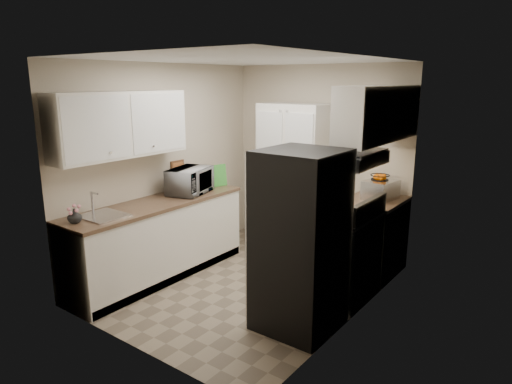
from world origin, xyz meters
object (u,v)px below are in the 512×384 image
(pantry_cabinet, at_px, (294,178))
(microwave, at_px, (190,181))
(wine_bottle, at_px, (207,178))
(toaster_oven, at_px, (380,190))
(electric_range, at_px, (341,254))
(refrigerator, at_px, (300,241))

(pantry_cabinet, xyz_separation_m, microwave, (-0.77, -1.21, 0.08))
(wine_bottle, height_order, toaster_oven, wine_bottle)
(pantry_cabinet, height_order, microwave, pantry_cabinet)
(electric_range, bearing_deg, refrigerator, -92.48)
(microwave, relative_size, toaster_oven, 1.48)
(electric_range, height_order, refrigerator, refrigerator)
(refrigerator, relative_size, microwave, 2.95)
(pantry_cabinet, bearing_deg, toaster_oven, -3.00)
(electric_range, height_order, wine_bottle, wine_bottle)
(wine_bottle, bearing_deg, refrigerator, -23.66)
(pantry_cabinet, xyz_separation_m, electric_range, (1.17, -0.93, -0.52))
(pantry_cabinet, bearing_deg, microwave, -122.53)
(microwave, bearing_deg, wine_bottle, -11.39)
(pantry_cabinet, relative_size, electric_range, 1.77)
(microwave, relative_size, wine_bottle, 2.08)
(refrigerator, bearing_deg, electric_range, 87.52)
(pantry_cabinet, relative_size, toaster_oven, 5.14)
(wine_bottle, bearing_deg, microwave, -85.64)
(pantry_cabinet, height_order, refrigerator, pantry_cabinet)
(microwave, distance_m, toaster_oven, 2.31)
(refrigerator, relative_size, toaster_oven, 4.37)
(electric_range, relative_size, refrigerator, 0.66)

